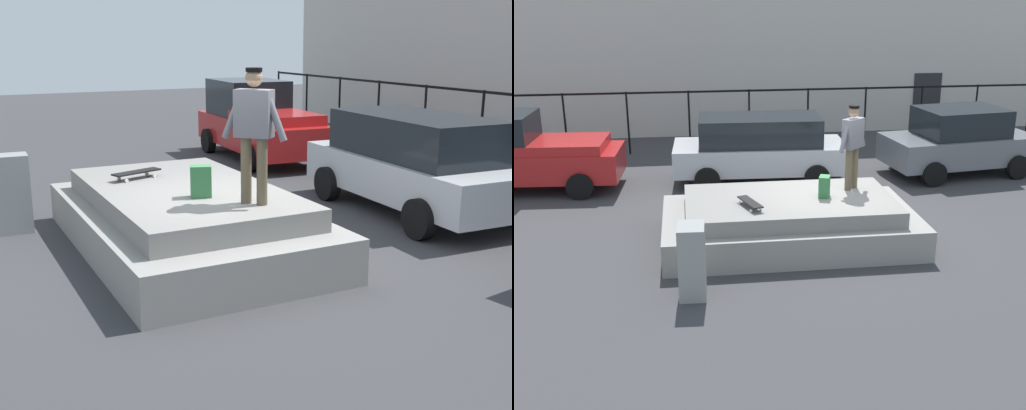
{
  "view_description": "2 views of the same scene",
  "coord_description": "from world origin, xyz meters",
  "views": [
    {
      "loc": [
        7.78,
        -3.72,
        3.01
      ],
      "look_at": [
        -1.19,
        0.86,
        0.43
      ],
      "focal_mm": 45.93,
      "sensor_mm": 36.0,
      "label": 1
    },
    {
      "loc": [
        -2.95,
        -12.36,
        4.91
      ],
      "look_at": [
        -1.23,
        0.22,
        0.56
      ],
      "focal_mm": 45.06,
      "sensor_mm": 36.0,
      "label": 2
    }
  ],
  "objects": [
    {
      "name": "concrete_ledge",
      "position": [
        -0.93,
        -0.45,
        0.42
      ],
      "size": [
        5.02,
        2.92,
        0.91
      ],
      "color": "gray",
      "rests_on": "ground_plane"
    },
    {
      "name": "skateboard",
      "position": [
        -1.77,
        -0.9,
        1.02
      ],
      "size": [
        0.44,
        0.82,
        0.12
      ],
      "color": "black",
      "rests_on": "concrete_ledge"
    },
    {
      "name": "ground_plane",
      "position": [
        0.0,
        0.0,
        0.0
      ],
      "size": [
        60.0,
        60.0,
        0.0
      ],
      "primitive_type": "plane",
      "color": "#38383A"
    },
    {
      "name": "utility_box",
      "position": [
        -2.91,
        -2.62,
        0.62
      ],
      "size": [
        0.47,
        0.62,
        1.24
      ],
      "primitive_type": "cube",
      "rotation": [
        0.0,
        0.0,
        -0.05
      ],
      "color": "gray",
      "rests_on": "ground_plane"
    },
    {
      "name": "skateboarder",
      "position": [
        0.43,
        0.0,
        1.93
      ],
      "size": [
        0.73,
        0.65,
        1.74
      ],
      "color": "brown",
      "rests_on": "concrete_ledge"
    },
    {
      "name": "car_silver_hatchback_mid",
      "position": [
        -1.01,
        3.88,
        0.91
      ],
      "size": [
        4.54,
        2.23,
        1.72
      ],
      "color": "#B7B7BC",
      "rests_on": "ground_plane"
    },
    {
      "name": "car_red_pickup_near",
      "position": [
        -7.04,
        3.88,
        0.95
      ],
      "size": [
        4.74,
        2.21,
        1.95
      ],
      "color": "#B21E1E",
      "rests_on": "ground_plane"
    },
    {
      "name": "backpack",
      "position": [
        -0.24,
        -0.47,
        1.13
      ],
      "size": [
        0.28,
        0.33,
        0.43
      ],
      "primitive_type": "cube",
      "rotation": [
        0.0,
        0.0,
        1.22
      ],
      "color": "#33723F",
      "rests_on": "concrete_ledge"
    }
  ]
}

